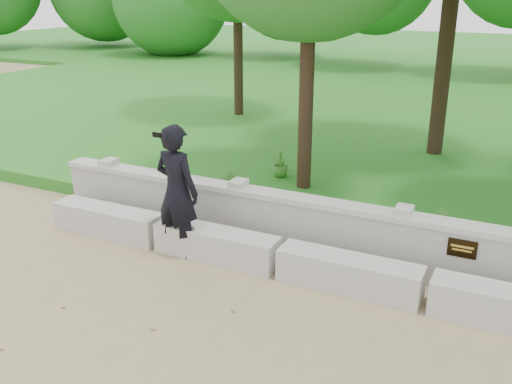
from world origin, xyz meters
TOP-DOWN VIEW (x-y plane):
  - lawn at (0.00, 14.00)m, footprint 40.00×22.00m
  - concrete_bench at (0.00, 1.90)m, footprint 11.90×0.45m
  - parapet_wall at (0.00, 2.60)m, footprint 12.50×0.35m
  - man_main at (-3.57, 1.80)m, footprint 0.78×0.70m
  - shrub_a at (-3.50, 3.30)m, footprint 0.35×0.39m
  - shrub_b at (-0.12, 3.30)m, footprint 0.32×0.36m
  - shrub_d at (-3.43, 5.13)m, footprint 0.42×0.43m

SIDE VIEW (x-z plane):
  - lawn at x=0.00m, z-range 0.00..0.25m
  - concrete_bench at x=0.00m, z-range 0.00..0.45m
  - parapet_wall at x=0.00m, z-range 0.01..0.91m
  - shrub_b at x=-0.12m, z-range 0.25..0.78m
  - shrub_d at x=-3.43m, z-range 0.25..0.82m
  - shrub_a at x=-3.50m, z-range 0.25..0.87m
  - man_main at x=-3.57m, z-range 0.00..1.98m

